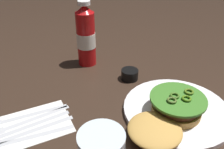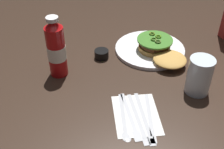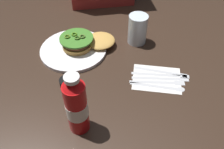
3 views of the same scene
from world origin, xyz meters
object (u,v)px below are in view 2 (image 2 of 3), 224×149
Objects in this scene: dinner_plate at (150,49)px; fork_utensil at (131,119)px; ketchup_bottle at (56,49)px; butter_knife at (139,120)px; water_glass at (199,76)px; spoon_utensil at (124,122)px; burger_sandwich at (160,50)px; napkin at (136,115)px; steak_knife at (145,120)px; condiment_cup at (102,54)px; table_knife at (150,119)px.

fork_utensil is (0.30, -0.23, -0.00)m from dinner_plate.
butter_knife is at bearing 25.43° from ketchup_bottle.
spoon_utensil is at bearing -82.48° from water_glass.
burger_sandwich is 1.14× the size of fork_utensil.
steak_knife is at bearing 20.90° from napkin.
fork_utensil is at bearing -44.02° from burger_sandwich.
ketchup_bottle is 1.17× the size of spoon_utensil.
water_glass is 0.37m from condiment_cup.
condiment_cup is at bearing 100.44° from ketchup_bottle.
water_glass reaches higher than steak_knife.
condiment_cup is 0.26× the size of butter_knife.
fork_utensil is 0.05m from table_knife.
butter_knife is (0.31, 0.15, -0.09)m from ketchup_bottle.
table_knife is at bearing -29.00° from dinner_plate.
condiment_cup is at bearing 173.21° from fork_utensil.
ketchup_bottle is at bearing -156.31° from fork_utensil.
dinner_plate reaches higher than table_knife.
ketchup_bottle is (0.00, -0.36, 0.09)m from dinner_plate.
fork_utensil is at bearing 23.69° from ketchup_bottle.
condiment_cup is (-0.03, -0.19, 0.01)m from dinner_plate.
fork_utensil is at bearing 97.27° from spoon_utensil.
napkin is 0.88× the size of fork_utensil.
butter_knife is at bearing -40.54° from burger_sandwich.
napkin is 0.04m from table_knife.
steak_knife is at bearing -102.88° from table_knife.
ketchup_bottle reaches higher than fork_utensil.
burger_sandwich is 1.03× the size of ketchup_bottle.
ketchup_bottle is 0.19m from condiment_cup.
ketchup_bottle is 0.34m from spoon_utensil.
butter_knife is at bearing -78.91° from water_glass.
napkin is (0.02, -0.23, -0.06)m from water_glass.
dinner_plate is 0.38m from steak_knife.
ketchup_bottle is 1.04× the size of steak_knife.
dinner_plate is 1.24× the size of ketchup_bottle.
burger_sandwich is 0.22m from water_glass.
fork_utensil is (0.25, -0.24, -0.03)m from burger_sandwich.
condiment_cup is (-0.30, -0.21, -0.05)m from water_glass.
condiment_cup is at bearing -98.87° from dinner_plate.
table_knife is (0.01, 0.03, 0.00)m from butter_knife.
spoon_utensil is 0.06m from steak_knife.
steak_knife is (0.01, 0.02, 0.00)m from butter_knife.
steak_knife is at bearing -76.52° from water_glass.
spoon_utensil is (0.31, -0.26, -0.00)m from dinner_plate.
steak_knife is (0.27, -0.21, -0.03)m from burger_sandwich.
butter_knife and steak_knife have the same top height.
burger_sandwich is 0.38m from ketchup_bottle.
condiment_cup is at bearing -144.75° from water_glass.
spoon_utensil is at bearing -46.46° from burger_sandwich.
water_glass reaches higher than condiment_cup.
table_knife is (0.06, -0.20, -0.06)m from water_glass.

